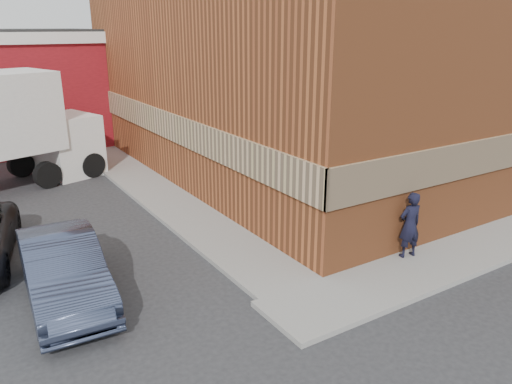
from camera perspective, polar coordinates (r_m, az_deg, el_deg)
ground at (r=11.28m, az=1.61°, el=-12.21°), size 90.00×90.00×0.00m
brick_building at (r=22.03m, az=7.25°, el=15.54°), size 14.25×18.25×9.36m
sidewalk_south at (r=15.84m, az=26.84°, el=-4.70°), size 16.00×1.80×0.12m
sidewalk_west at (r=18.95m, az=-12.18°, el=0.55°), size 1.80×18.00×0.12m
man at (r=13.19m, az=17.17°, el=-3.60°), size 0.68×0.50×1.73m
sedan at (r=11.72m, az=-21.15°, el=-8.29°), size 1.79×4.48×1.45m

